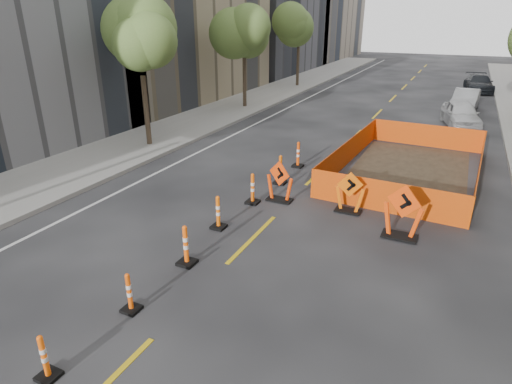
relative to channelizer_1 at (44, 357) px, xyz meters
The scene contains 20 objects.
ground_plane 2.32m from the channelizer_1, 63.51° to the left, with size 140.00×140.00×0.00m, color black.
sidewalk_left 16.15m from the channelizer_1, 119.65° to the left, with size 4.00×90.00×0.15m, color gray.
bld_left_d 44.70m from the channelizer_1, 111.19° to the left, with size 12.00×16.00×14.00m, color #4C4C51.
tree_l_b 14.69m from the channelizer_1, 121.55° to the left, with size 2.80×2.80×5.95m.
tree_l_c 23.59m from the channelizer_1, 108.54° to the left, with size 2.80×2.80×5.95m.
tree_l_d 33.12m from the channelizer_1, 102.99° to the left, with size 2.80×2.80×5.95m.
channelizer_1 is the anchor object (origin of this frame).
channelizer_2 2.06m from the channelizer_1, 88.03° to the left, with size 0.37×0.37×0.93m, color #E74E09, non-canonical shape.
channelizer_3 4.11m from the channelizer_1, 88.68° to the left, with size 0.43×0.43×1.09m, color #FF580A, non-canonical shape.
channelizer_4 6.17m from the channelizer_1, 91.64° to the left, with size 0.41×0.41×1.03m, color #F05F0A, non-canonical shape.
channelizer_5 8.22m from the channelizer_1, 90.42° to the left, with size 0.42×0.42×1.06m, color #ED590A, non-canonical shape.
channelizer_6 10.27m from the channelizer_1, 89.58° to the left, with size 0.43×0.43×1.10m, color #E15909, non-canonical shape.
channelizer_7 12.33m from the channelizer_1, 89.95° to the left, with size 0.42×0.42×1.07m, color #EA4709, non-canonical shape.
chevron_sign_left 8.81m from the channelizer_1, 85.62° to the left, with size 0.96×0.57×1.43m, color #FF420A, non-canonical shape.
chevron_sign_center 9.41m from the channelizer_1, 71.45° to the left, with size 0.91×0.54×1.36m, color #FF670A, non-canonical shape.
chevron_sign_right 9.19m from the channelizer_1, 58.96° to the left, with size 1.08×0.65×1.62m, color #FD440A, non-canonical shape.
safety_fence 14.23m from the channelizer_1, 72.68° to the left, with size 4.93×8.40×1.05m, color #FF5C0D, non-canonical shape.
parked_car_near 23.45m from the channelizer_1, 75.73° to the left, with size 1.65×4.10×1.40m, color silver.
parked_car_mid 28.08m from the channelizer_1, 77.85° to the left, with size 1.45×4.14×1.37m, color gray.
parked_car_far 36.73m from the channelizer_1, 79.46° to the left, with size 1.86×4.58×1.33m, color black.
Camera 1 is at (4.67, -5.54, 5.86)m, focal length 30.00 mm.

